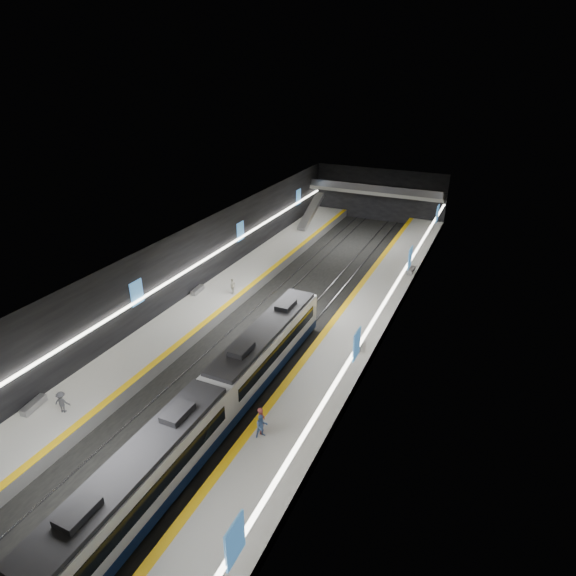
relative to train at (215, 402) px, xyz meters
The scene contains 26 objects.
ground 15.63m from the train, 99.30° to the left, with size 70.00×70.00×0.00m, color black.
ceiling 16.52m from the train, 99.30° to the left, with size 20.00×70.00×0.04m, color beige.
wall_left 19.81m from the train, 129.31° to the left, with size 0.04×70.00×8.00m, color black.
wall_right 17.11m from the train, 63.84° to the left, with size 0.04×70.00×8.00m, color black.
wall_back 50.36m from the train, 92.85° to the left, with size 20.00×0.04×8.00m, color black.
platform_left 18.33m from the train, 123.22° to the left, with size 5.00×70.00×1.00m, color slate.
tile_surface_left 18.29m from the train, 123.22° to the left, with size 5.00×70.00×0.02m, color #A9A9A4.
tactile_strip_left 17.19m from the train, 117.06° to the left, with size 0.60×70.00×0.02m, color yellow.
platform_right 16.16m from the train, 71.87° to the left, with size 5.00×70.00×1.00m, color slate.
tile_surface_right 16.11m from the train, 71.87° to the left, with size 5.00×70.00×0.02m, color #A9A9A4.
tactile_strip_right 15.57m from the train, 79.61° to the left, with size 0.60×70.00×0.02m, color yellow.
rails 15.62m from the train, 99.30° to the left, with size 6.52×70.00×0.12m.
train is the anchor object (origin of this frame).
ad_posters 16.62m from the train, 98.74° to the left, with size 19.94×53.50×2.20m.
cove_light_left 19.67m from the train, 128.85° to the left, with size 0.25×68.60×0.12m, color white.
cove_light_right 17.00m from the train, 64.45° to the left, with size 0.25×68.60×0.12m, color white.
mezzanine_bridge 48.34m from the train, 92.97° to the left, with size 20.00×3.00×1.50m.
escalator 42.47m from the train, 103.62° to the left, with size 1.20×8.00×0.60m, color #99999E.
bench_left_near 12.73m from the train, 158.88° to the right, with size 0.56×2.00×0.49m, color #99999E.
bench_left_far 19.55m from the train, 127.93° to the left, with size 0.54×1.95×0.48m, color #99999E.
bench_right_near 13.98m from the train, 63.63° to the left, with size 0.47×1.71×0.42m, color #99999E.
bench_right_far 30.60m from the train, 76.77° to the left, with size 0.55×1.97×0.48m, color #99999E.
passenger_right_a 3.57m from the train, ahead, with size 0.70×0.46×1.93m, color #B24642.
passenger_right_b 3.80m from the train, ahead, with size 0.81×0.63×1.67m, color #547AB6.
passenger_left_a 18.69m from the train, 117.12° to the left, with size 1.01×0.42×1.73m, color beige.
passenger_left_b 10.45m from the train, 157.56° to the right, with size 1.05×0.60×1.62m, color #44454C.
Camera 1 is at (17.67, -36.44, 22.88)m, focal length 30.00 mm.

